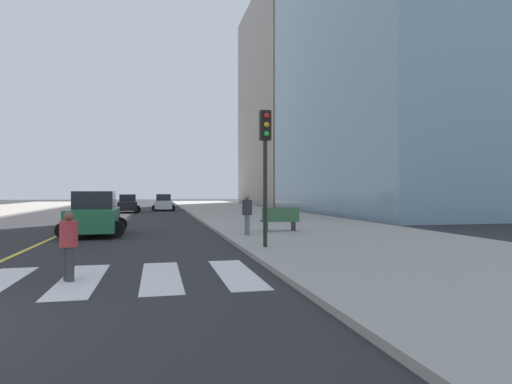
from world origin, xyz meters
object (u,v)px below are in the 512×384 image
car_black_nearest (128,204)px  car_green_fourth (94,215)px  pedestrian_waiting_east (247,213)px  park_bench (280,220)px  car_white_third (164,203)px  traffic_light_near_corner (265,151)px  pedestrian_crossing (69,243)px

car_black_nearest → car_green_fourth: (-0.08, -22.43, 0.14)m
car_green_fourth → pedestrian_waiting_east: (6.62, -2.86, 0.16)m
car_black_nearest → park_bench: 25.30m
car_black_nearest → pedestrian_waiting_east: size_ratio=2.29×
car_white_third → park_bench: (4.98, -27.58, -0.12)m
car_white_third → traffic_light_near_corner: bearing=96.2°
pedestrian_crossing → park_bench: bearing=110.4°
traffic_light_near_corner → car_green_fourth: bearing=-47.7°
car_black_nearest → traffic_light_near_corner: (6.31, -29.46, 2.58)m
park_bench → pedestrian_crossing: bearing=142.0°
car_green_fourth → car_black_nearest: bearing=-91.9°
pedestrian_waiting_east → traffic_light_near_corner: bearing=1.9°
car_black_nearest → car_white_third: size_ratio=1.01×
car_green_fourth → traffic_light_near_corner: (6.39, -7.03, 2.44)m
car_black_nearest → car_white_third: 5.06m
car_green_fourth → park_bench: car_green_fourth is taller
car_black_nearest → pedestrian_crossing: 33.25m
car_white_third → car_black_nearest: bearing=48.5°
car_black_nearest → traffic_light_near_corner: bearing=99.7°
car_black_nearest → car_green_fourth: size_ratio=0.86×
pedestrian_crossing → pedestrian_waiting_east: size_ratio=0.90×
park_bench → car_green_fourth: bearing=81.5°
car_white_third → pedestrian_crossing: bearing=87.2°
car_white_third → pedestrian_waiting_east: pedestrian_waiting_east is taller
car_white_third → traffic_light_near_corner: size_ratio=0.85×
car_black_nearest → car_white_third: (3.43, 3.71, -0.00)m
car_black_nearest → pedestrian_waiting_east: pedestrian_waiting_east is taller
car_white_third → car_green_fourth: (-3.52, -26.14, 0.14)m
car_black_nearest → car_white_third: bearing=-135.2°
traffic_light_near_corner → pedestrian_crossing: 7.14m
car_black_nearest → pedestrian_crossing: size_ratio=2.53×
car_green_fourth → pedestrian_waiting_east: bearing=155.0°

